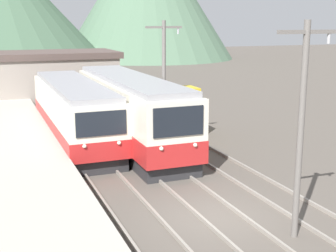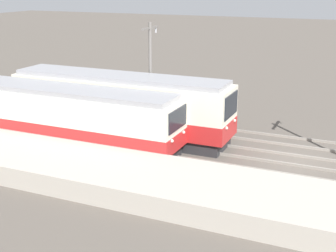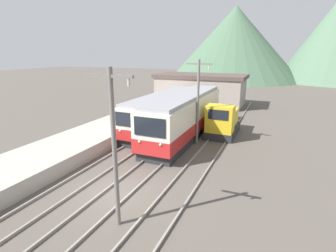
# 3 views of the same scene
# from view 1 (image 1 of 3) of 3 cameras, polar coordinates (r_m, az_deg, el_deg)

# --- Properties ---
(ground_plane) EXTENTS (200.00, 200.00, 0.00)m
(ground_plane) POSITION_cam_1_polar(r_m,az_deg,el_deg) (16.82, 5.73, -11.07)
(ground_plane) COLOR #564F47
(platform_left) EXTENTS (4.50, 54.00, 0.98)m
(platform_left) POSITION_cam_1_polar(r_m,az_deg,el_deg) (15.04, -16.49, -12.48)
(platform_left) COLOR #ADA599
(platform_left) RESTS_ON ground
(track_left) EXTENTS (1.54, 60.00, 0.14)m
(track_left) POSITION_cam_1_polar(r_m,az_deg,el_deg) (15.86, -2.86, -12.26)
(track_left) COLOR gray
(track_left) RESTS_ON ground
(track_center) EXTENTS (1.54, 60.00, 0.14)m
(track_center) POSITION_cam_1_polar(r_m,az_deg,el_deg) (16.88, 6.35, -10.73)
(track_center) COLOR gray
(track_center) RESTS_ON ground
(track_right) EXTENTS (1.54, 60.00, 0.14)m
(track_right) POSITION_cam_1_polar(r_m,az_deg,el_deg) (18.38, 14.76, -9.08)
(track_right) COLOR gray
(track_right) RESTS_ON ground
(commuter_train_left) EXTENTS (2.84, 13.31, 3.44)m
(commuter_train_left) POSITION_cam_1_polar(r_m,az_deg,el_deg) (26.91, -11.39, 1.39)
(commuter_train_left) COLOR #28282B
(commuter_train_left) RESTS_ON ground
(commuter_train_center) EXTENTS (2.84, 13.98, 3.82)m
(commuter_train_center) POSITION_cam_1_polar(r_m,az_deg,el_deg) (25.95, -4.66, 1.55)
(commuter_train_center) COLOR #28282B
(commuter_train_center) RESTS_ON ground
(shunting_locomotive) EXTENTS (2.40, 5.00, 3.00)m
(shunting_locomotive) POSITION_cam_1_polar(r_m,az_deg,el_deg) (28.68, 0.06, 1.52)
(shunting_locomotive) COLOR #28282B
(shunting_locomotive) RESTS_ON ground
(catenary_mast_near) EXTENTS (2.00, 0.20, 6.80)m
(catenary_mast_near) POSITION_cam_1_polar(r_m,az_deg,el_deg) (14.76, 15.95, 0.31)
(catenary_mast_near) COLOR slate
(catenary_mast_near) RESTS_ON ground
(catenary_mast_mid) EXTENTS (2.00, 0.20, 6.80)m
(catenary_mast_mid) POSITION_cam_1_polar(r_m,az_deg,el_deg) (24.86, -0.48, 5.65)
(catenary_mast_mid) COLOR slate
(catenary_mast_mid) RESTS_ON ground
(station_building) EXTENTS (12.60, 6.30, 4.32)m
(station_building) POSITION_cam_1_polar(r_m,az_deg,el_deg) (40.14, -15.34, 5.68)
(station_building) COLOR gray
(station_building) RESTS_ON ground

